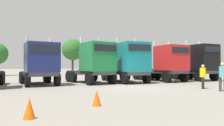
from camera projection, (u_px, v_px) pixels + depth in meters
The scene contains 12 objects.
ground at pixel (131, 88), 15.27m from camera, with size 200.00×200.00×0.00m, color gray.
semi_truck_navy at pixel (40, 63), 17.03m from camera, with size 3.21×5.92×3.98m.
semi_truck_green at pixel (95, 62), 18.65m from camera, with size 3.61×6.10×4.17m.
semi_truck_teal at pixel (130, 62), 19.50m from camera, with size 2.58×6.41×4.26m.
semi_truck_red at pixel (167, 63), 21.22m from camera, with size 3.07×6.60×4.16m.
semi_truck_black at pixel (199, 62), 22.56m from camera, with size 2.84×5.80×4.39m.
visitor_in_hivis at pixel (203, 75), 14.48m from camera, with size 0.56×0.56×1.67m.
visitor_with_camera at pixel (223, 75), 12.96m from camera, with size 0.53×0.53×1.79m.
traffic_cone_mid at pixel (29, 108), 6.26m from camera, with size 0.36×0.36×0.64m, color #F2590C.
traffic_cone_far at pixel (97, 98), 8.28m from camera, with size 0.36×0.36×0.64m, color #F2590C.
oak_far_centre at pixel (73, 50), 36.83m from camera, with size 3.77×3.77×6.33m.
oak_far_right at pixel (132, 53), 36.64m from camera, with size 4.03×4.03×5.90m.
Camera 1 is at (-6.92, -13.71, 1.58)m, focal length 33.71 mm.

